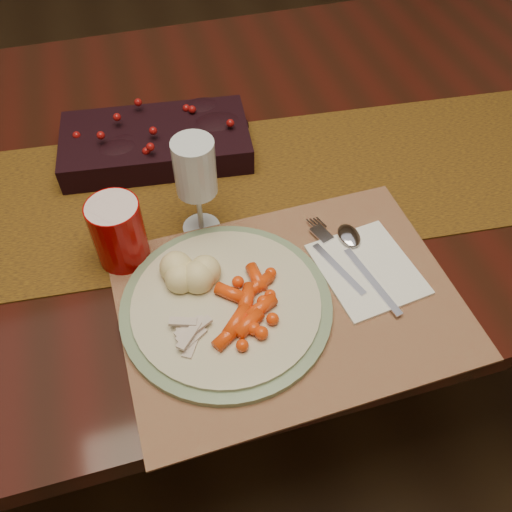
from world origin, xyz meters
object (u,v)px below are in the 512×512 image
object	(u,v)px
turkey_shreds	(181,334)
napkin	(367,269)
mashed_potatoes	(193,265)
wine_glass	(197,189)
centerpiece	(155,139)
dinner_plate	(226,305)
placemat_main	(289,302)
red_cup	(118,232)
baby_carrots	(244,304)
dining_table	(208,287)

from	to	relation	value
turkey_shreds	napkin	xyz separation A→B (m)	(0.29, 0.05, -0.02)
mashed_potatoes	napkin	bearing A→B (deg)	-11.36
wine_glass	turkey_shreds	bearing A→B (deg)	-108.99
centerpiece	dinner_plate	xyz separation A→B (m)	(0.04, -0.36, -0.02)
placemat_main	red_cup	size ratio (longest dim) A/B	4.49
baby_carrots	mashed_potatoes	xyz separation A→B (m)	(-0.05, 0.08, 0.01)
mashed_potatoes	napkin	size ratio (longest dim) A/B	0.55
turkey_shreds	wine_glass	xyz separation A→B (m)	(0.07, 0.20, 0.06)
baby_carrots	turkey_shreds	bearing A→B (deg)	-167.45
dining_table	turkey_shreds	bearing A→B (deg)	-103.79
centerpiece	dining_table	bearing A→B (deg)	-35.71
dining_table	red_cup	xyz separation A→B (m)	(-0.14, -0.19, 0.43)
placemat_main	turkey_shreds	xyz separation A→B (m)	(-0.16, -0.03, 0.03)
napkin	wine_glass	distance (m)	0.28
placemat_main	turkey_shreds	size ratio (longest dim) A/B	6.40
red_cup	wine_glass	world-z (taller)	wine_glass
wine_glass	red_cup	bearing A→B (deg)	-167.47
turkey_shreds	red_cup	world-z (taller)	red_cup
red_cup	mashed_potatoes	bearing A→B (deg)	-39.50
turkey_shreds	wine_glass	size ratio (longest dim) A/B	0.43
placemat_main	turkey_shreds	world-z (taller)	turkey_shreds
napkin	mashed_potatoes	bearing A→B (deg)	161.26
placemat_main	mashed_potatoes	distance (m)	0.15
dinner_plate	mashed_potatoes	xyz separation A→B (m)	(-0.03, 0.06, 0.03)
turkey_shreds	centerpiece	bearing A→B (deg)	85.43
dinner_plate	napkin	size ratio (longest dim) A/B	1.93
napkin	turkey_shreds	bearing A→B (deg)	-178.12
baby_carrots	red_cup	distance (m)	0.22
dining_table	mashed_potatoes	world-z (taller)	mashed_potatoes
turkey_shreds	wine_glass	bearing A→B (deg)	71.01
napkin	placemat_main	bearing A→B (deg)	-178.08
turkey_shreds	wine_glass	world-z (taller)	wine_glass
mashed_potatoes	napkin	world-z (taller)	mashed_potatoes
mashed_potatoes	wine_glass	world-z (taller)	wine_glass
centerpiece	red_cup	xyz separation A→B (m)	(-0.09, -0.23, 0.02)
napkin	red_cup	world-z (taller)	red_cup
dining_table	dinner_plate	size ratio (longest dim) A/B	6.04
centerpiece	turkey_shreds	size ratio (longest dim) A/B	4.40
dinner_plate	turkey_shreds	bearing A→B (deg)	-151.78
dinner_plate	baby_carrots	distance (m)	0.03
wine_glass	centerpiece	bearing A→B (deg)	100.70
baby_carrots	napkin	size ratio (longest dim) A/B	0.79
mashed_potatoes	placemat_main	bearing A→B (deg)	-30.50
placemat_main	turkey_shreds	bearing A→B (deg)	-172.62
placemat_main	baby_carrots	xyz separation A→B (m)	(-0.07, -0.01, 0.03)
centerpiece	mashed_potatoes	bearing A→B (deg)	-88.86
centerpiece	napkin	world-z (taller)	centerpiece
mashed_potatoes	turkey_shreds	xyz separation A→B (m)	(-0.04, -0.10, -0.01)
dinner_plate	red_cup	distance (m)	0.19
placemat_main	napkin	size ratio (longest dim) A/B	3.08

